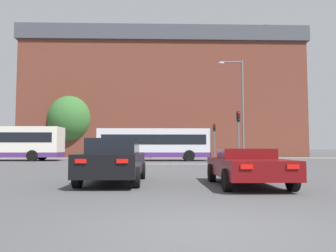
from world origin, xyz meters
TOP-DOWN VIEW (x-y plane):
  - ground_plane at (0.00, 0.00)m, footprint 400.00×400.00m
  - stop_line_strip at (0.00, 19.56)m, footprint 8.83×0.30m
  - far_pavement at (0.00, 33.30)m, footprint 69.81×2.50m
  - brick_civic_building at (-0.17, 43.84)m, footprint 38.13×15.24m
  - car_saloon_left at (-2.34, 6.51)m, footprint 2.05×4.66m
  - car_roadster_right at (2.06, 5.54)m, footprint 2.08×4.31m
  - bus_crossing_lead at (-1.23, 25.55)m, footprint 10.24×2.69m
  - traffic_light_far_right at (5.60, 32.39)m, footprint 0.26×0.31m
  - traffic_light_near_right at (5.53, 20.74)m, footprint 0.26×0.31m
  - street_lamp_junction at (5.80, 21.52)m, footprint 2.07×0.36m
  - pedestrian_waiting at (-1.75, 32.72)m, footprint 0.40×0.23m
  - tree_by_building at (-12.19, 37.66)m, footprint 5.92×5.92m

SIDE VIEW (x-z plane):
  - ground_plane at x=0.00m, z-range 0.00..0.00m
  - stop_line_strip at x=0.00m, z-range 0.00..0.01m
  - far_pavement at x=0.00m, z-range 0.00..0.01m
  - car_roadster_right at x=2.06m, z-range 0.04..1.23m
  - car_saloon_left at x=-2.34m, z-range 0.02..1.55m
  - pedestrian_waiting at x=-1.75m, z-range 0.13..1.75m
  - bus_crossing_lead at x=-1.23m, z-range 0.10..3.05m
  - traffic_light_far_right at x=5.60m, z-range 0.69..4.63m
  - traffic_light_near_right at x=5.53m, z-range 0.71..4.81m
  - tree_by_building at x=-12.19m, z-range 0.90..8.91m
  - street_lamp_junction at x=5.80m, z-range 0.83..9.28m
  - brick_civic_building at x=-0.17m, z-range -0.95..18.24m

